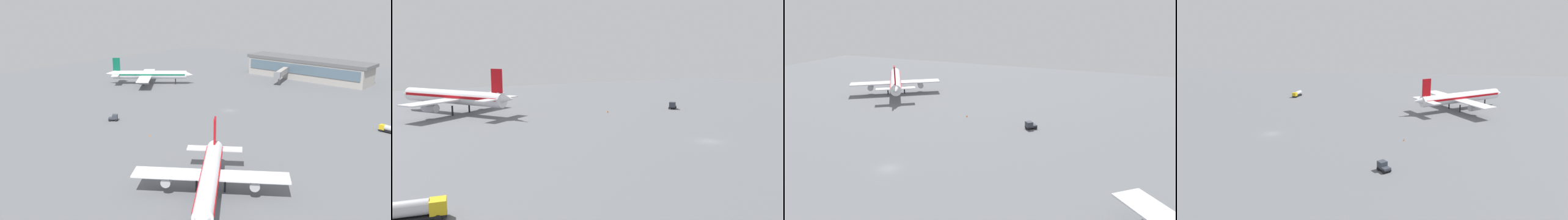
{
  "view_description": "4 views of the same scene",
  "coord_description": "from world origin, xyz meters",
  "views": [
    {
      "loc": [
        -100.32,
        133.07,
        45.82
      ],
      "look_at": [
        -0.27,
        20.07,
        4.39
      ],
      "focal_mm": 40.49,
      "sensor_mm": 36.0,
      "label": 1
    },
    {
      "loc": [
        -57.73,
        -56.3,
        18.56
      ],
      "look_at": [
        -11.75,
        32.07,
        3.02
      ],
      "focal_mm": 34.55,
      "sensor_mm": 36.0,
      "label": 2
    },
    {
      "loc": [
        47.63,
        -60.4,
        35.88
      ],
      "look_at": [
        8.34,
        34.19,
        5.45
      ],
      "focal_mm": 32.81,
      "sensor_mm": 36.0,
      "label": 3
    },
    {
      "loc": [
        97.95,
        47.53,
        33.93
      ],
      "look_at": [
        -12.22,
        30.57,
        5.92
      ],
      "focal_mm": 31.55,
      "sensor_mm": 36.0,
      "label": 4
    }
  ],
  "objects": [
    {
      "name": "ground",
      "position": [
        0.0,
        0.0,
        0.0
      ],
      "size": [
        288.0,
        288.0,
        0.0
      ],
      "primitive_type": "plane",
      "color": "slate"
    },
    {
      "name": "airplane_taxiing",
      "position": [
        -41.63,
        61.83,
        5.02
      ],
      "size": [
        32.94,
        38.95,
        13.81
      ],
      "rotation": [
        0.0,
        0.0,
        2.19
      ],
      "color": "white",
      "rests_on": "ground"
    },
    {
      "name": "baggage_tug",
      "position": [
        22.74,
        38.54,
        1.16
      ],
      "size": [
        3.72,
        3.68,
        2.3
      ],
      "rotation": [
        0.0,
        0.0,
        3.89
      ],
      "color": "black",
      "rests_on": "ground"
    },
    {
      "name": "safety_cone_near_gate",
      "position": [
        0.33,
        42.03,
        0.3
      ],
      "size": [
        0.44,
        0.44,
        0.6
      ],
      "primitive_type": "cone",
      "color": "#EA590C",
      "rests_on": "ground"
    }
  ]
}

